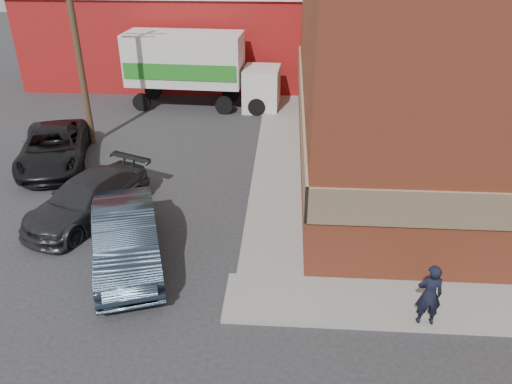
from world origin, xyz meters
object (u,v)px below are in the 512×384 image
(utility_pole, at_px, (75,30))
(man, at_px, (429,295))
(suv_b, at_px, (87,199))
(box_truck, at_px, (199,65))
(warehouse, at_px, (175,30))
(sedan, at_px, (126,238))
(brick_building, at_px, (493,37))
(suv_a, at_px, (54,147))

(utility_pole, relative_size, man, 5.56)
(suv_b, bearing_deg, man, -1.01)
(utility_pole, height_order, box_truck, utility_pole)
(man, xyz_separation_m, box_truck, (-7.87, 15.74, 1.22))
(warehouse, relative_size, utility_pole, 1.81)
(warehouse, distance_m, sedan, 19.78)
(sedan, bearing_deg, brick_building, 16.99)
(brick_building, distance_m, man, 11.96)
(suv_a, xyz_separation_m, suv_b, (2.79, -3.88, -0.04))
(brick_building, relative_size, utility_pole, 2.03)
(sedan, bearing_deg, man, -33.58)
(utility_pole, xyz_separation_m, box_truck, (3.92, 5.19, -2.60))
(man, height_order, suv_b, man)
(warehouse, relative_size, sedan, 3.42)
(box_truck, bearing_deg, brick_building, -20.01)
(suv_a, height_order, suv_b, suv_a)
(box_truck, bearing_deg, man, -60.18)
(warehouse, height_order, man, warehouse)
(warehouse, bearing_deg, suv_b, -87.82)
(suv_a, height_order, box_truck, box_truck)
(warehouse, relative_size, man, 10.06)
(sedan, bearing_deg, suv_a, 108.93)
(brick_building, height_order, box_truck, brick_building)
(brick_building, distance_m, box_truck, 13.39)
(suv_a, bearing_deg, suv_b, -71.07)
(brick_building, bearing_deg, warehouse, 142.80)
(suv_b, bearing_deg, sedan, -26.25)
(brick_building, relative_size, man, 11.27)
(suv_b, relative_size, box_truck, 0.61)
(suv_a, bearing_deg, box_truck, 41.87)
(sedan, relative_size, box_truck, 0.62)
(utility_pole, xyz_separation_m, man, (11.79, -10.55, -3.82))
(brick_building, xyz_separation_m, suv_b, (-13.84, -6.17, -4.01))
(utility_pole, bearing_deg, man, -41.83)
(sedan, height_order, box_truck, box_truck)
(man, height_order, box_truck, box_truck)
(warehouse, xyz_separation_m, box_truck, (2.42, -5.81, -0.66))
(sedan, distance_m, suv_a, 7.82)
(man, relative_size, box_truck, 0.21)
(utility_pole, bearing_deg, suv_a, -105.55)
(sedan, distance_m, box_truck, 13.76)
(utility_pole, relative_size, suv_b, 1.93)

